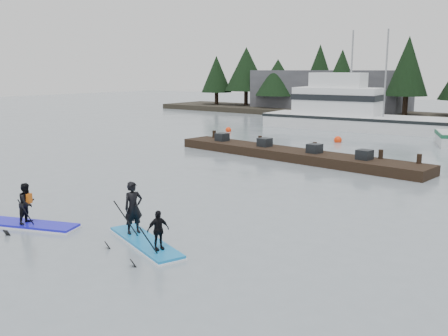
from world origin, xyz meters
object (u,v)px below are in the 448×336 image
Objects in this scene: paddleboard_duo at (143,226)px; fishing_boat_large at (352,121)px; paddleboard_solo at (28,212)px; floating_dock at (292,155)px.

fishing_boat_large is at bearing 122.07° from paddleboard_duo.
fishing_boat_large reaches higher than paddleboard_duo.
paddleboard_duo reaches higher than paddleboard_solo.
fishing_boat_large reaches higher than floating_dock.
floating_dock is at bearing 123.06° from paddleboard_duo.
paddleboard_solo is 4.34m from paddleboard_duo.
floating_dock is at bearing 66.79° from paddleboard_solo.
paddleboard_duo is at bearing -5.78° from paddleboard_solo.
fishing_boat_large reaches higher than paddleboard_solo.
floating_dock is at bearing -83.46° from fishing_boat_large.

